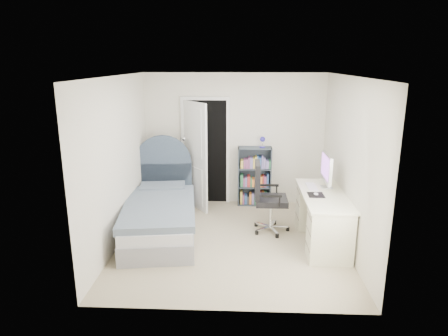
{
  "coord_description": "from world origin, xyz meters",
  "views": [
    {
      "loc": [
        0.14,
        -5.69,
        2.71
      ],
      "look_at": [
        -0.13,
        0.3,
        1.09
      ],
      "focal_mm": 32.0,
      "sensor_mm": 36.0,
      "label": 1
    }
  ],
  "objects_px": {
    "bed": "(161,213)",
    "desk": "(322,216)",
    "floor_lamp": "(183,177)",
    "office_chair": "(266,194)",
    "bookcase": "(255,179)",
    "nightstand": "(167,186)"
  },
  "relations": [
    {
      "from": "desk",
      "to": "office_chair",
      "type": "bearing_deg",
      "value": 155.66
    },
    {
      "from": "nightstand",
      "to": "office_chair",
      "type": "height_order",
      "value": "office_chair"
    },
    {
      "from": "desk",
      "to": "office_chair",
      "type": "distance_m",
      "value": 0.95
    },
    {
      "from": "desk",
      "to": "office_chair",
      "type": "xyz_separation_m",
      "value": [
        -0.85,
        0.38,
        0.21
      ]
    },
    {
      "from": "nightstand",
      "to": "office_chair",
      "type": "distance_m",
      "value": 2.21
    },
    {
      "from": "nightstand",
      "to": "bookcase",
      "type": "distance_m",
      "value": 1.71
    },
    {
      "from": "bed",
      "to": "bookcase",
      "type": "height_order",
      "value": "bed"
    },
    {
      "from": "desk",
      "to": "floor_lamp",
      "type": "bearing_deg",
      "value": 146.76
    },
    {
      "from": "bed",
      "to": "desk",
      "type": "height_order",
      "value": "bed"
    },
    {
      "from": "nightstand",
      "to": "desk",
      "type": "xyz_separation_m",
      "value": [
        2.68,
        -1.57,
        0.06
      ]
    },
    {
      "from": "office_chair",
      "to": "nightstand",
      "type": "bearing_deg",
      "value": 147.04
    },
    {
      "from": "nightstand",
      "to": "office_chair",
      "type": "bearing_deg",
      "value": -32.96
    },
    {
      "from": "desk",
      "to": "office_chair",
      "type": "height_order",
      "value": "desk"
    },
    {
      "from": "bed",
      "to": "floor_lamp",
      "type": "height_order",
      "value": "bed"
    },
    {
      "from": "nightstand",
      "to": "desk",
      "type": "bearing_deg",
      "value": -30.4
    },
    {
      "from": "nightstand",
      "to": "bookcase",
      "type": "xyz_separation_m",
      "value": [
        1.7,
        0.05,
        0.15
      ]
    },
    {
      "from": "bed",
      "to": "desk",
      "type": "distance_m",
      "value": 2.56
    },
    {
      "from": "bookcase",
      "to": "office_chair",
      "type": "bearing_deg",
      "value": -83.87
    },
    {
      "from": "floor_lamp",
      "to": "desk",
      "type": "relative_size",
      "value": 0.84
    },
    {
      "from": "nightstand",
      "to": "desk",
      "type": "height_order",
      "value": "desk"
    },
    {
      "from": "bed",
      "to": "floor_lamp",
      "type": "xyz_separation_m",
      "value": [
        0.19,
        1.25,
        0.23
      ]
    },
    {
      "from": "office_chair",
      "to": "bed",
      "type": "bearing_deg",
      "value": -176.91
    }
  ]
}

